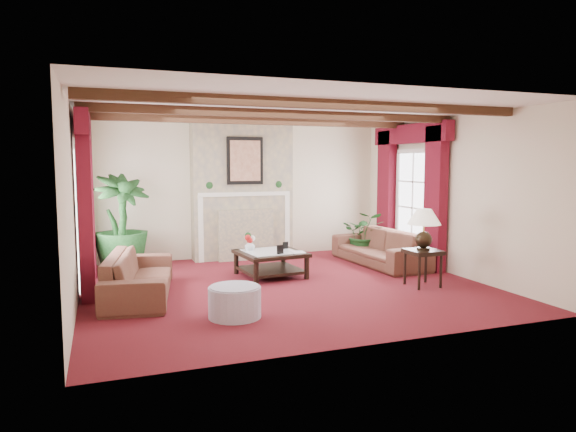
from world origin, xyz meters
name	(u,v)px	position (x,y,z in m)	size (l,w,h in m)	color
floor	(286,286)	(0.00, 0.00, 0.00)	(6.00, 6.00, 0.00)	#4E0E15
ceiling	(286,110)	(0.00, 0.00, 2.70)	(6.00, 6.00, 0.00)	white
back_wall	(240,190)	(0.00, 2.75, 1.35)	(6.00, 0.02, 2.70)	beige
left_wall	(74,205)	(-3.00, 0.00, 1.35)	(0.02, 5.50, 2.70)	beige
right_wall	(449,195)	(3.00, 0.00, 1.35)	(0.02, 5.50, 2.70)	beige
ceiling_beams	(286,114)	(0.00, 0.00, 2.64)	(6.00, 3.00, 0.12)	#321D10
fireplace	(242,122)	(0.00, 2.55, 2.70)	(2.00, 0.52, 2.70)	tan
french_door_left	(77,148)	(-2.97, 1.00, 2.13)	(0.10, 1.10, 2.16)	white
french_door_right	(415,151)	(2.97, 1.00, 2.13)	(0.10, 1.10, 2.16)	white
curtains_left	(83,120)	(-2.86, 1.00, 2.55)	(0.20, 2.40, 2.55)	#4D0A16
curtains_right	(411,129)	(2.86, 1.00, 2.55)	(0.20, 2.40, 2.55)	#4D0A16
sofa_left	(139,268)	(-2.18, 0.13, 0.42)	(0.97, 2.22, 0.84)	#3B1018
sofa_right	(380,242)	(2.25, 1.02, 0.43)	(0.76, 2.24, 0.86)	#3B1018
potted_palm	(122,244)	(-2.34, 2.00, 0.48)	(1.57, 1.96, 0.96)	black
small_plant	(364,239)	(2.34, 1.79, 0.36)	(1.21, 1.24, 0.73)	black
coffee_table	(271,264)	(-0.01, 0.73, 0.21)	(1.03, 1.03, 0.42)	black
side_table	(423,268)	(2.00, -0.73, 0.29)	(0.49, 0.49, 0.57)	black
ottoman	(235,302)	(-1.14, -1.31, 0.19)	(0.65, 0.65, 0.38)	#9A95A8
table_lamp	(424,229)	(2.00, -0.73, 0.90)	(0.51, 0.51, 0.65)	black
flower_vase	(250,245)	(-0.30, 0.96, 0.51)	(0.20, 0.21, 0.17)	silver
book	(292,245)	(0.28, 0.45, 0.56)	(0.21, 0.05, 0.28)	black
photo_frame_a	(280,250)	(0.06, 0.43, 0.50)	(0.12, 0.02, 0.16)	black
photo_frame_b	(286,246)	(0.31, 0.87, 0.49)	(0.10, 0.02, 0.13)	black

